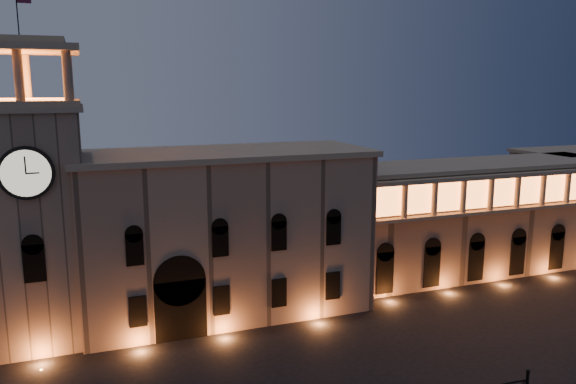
% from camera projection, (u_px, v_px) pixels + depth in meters
% --- Properties ---
extents(government_building, '(30.80, 12.80, 17.60)m').
position_uv_depth(government_building, '(225.00, 232.00, 60.33)').
color(government_building, '#90755E').
rests_on(government_building, ground).
extents(clock_tower, '(9.80, 9.80, 32.40)m').
position_uv_depth(clock_tower, '(35.00, 213.00, 52.51)').
color(clock_tower, '#90755E').
rests_on(clock_tower, ground).
extents(colonnade_wing, '(40.60, 11.50, 14.50)m').
position_uv_depth(colonnade_wing, '(473.00, 216.00, 73.99)').
color(colonnade_wing, '#8A6F58').
rests_on(colonnade_wing, ground).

